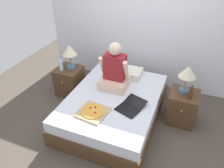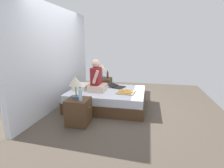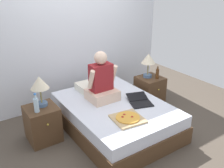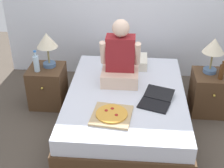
# 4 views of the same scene
# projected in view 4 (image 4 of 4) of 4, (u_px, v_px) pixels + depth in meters

# --- Properties ---
(ground_plane) EXTENTS (5.72, 5.72, 0.00)m
(ground_plane) POSITION_uv_depth(u_px,v_px,m) (125.00, 122.00, 3.86)
(ground_plane) COLOR #4C4238
(bed) EXTENTS (1.40, 1.91, 0.45)m
(bed) POSITION_uv_depth(u_px,v_px,m) (126.00, 108.00, 3.74)
(bed) COLOR #4C331E
(bed) RESTS_ON ground
(nightstand_left) EXTENTS (0.44, 0.47, 0.53)m
(nightstand_left) POSITION_uv_depth(u_px,v_px,m) (48.00, 86.00, 4.09)
(nightstand_left) COLOR #4C331E
(nightstand_left) RESTS_ON ground
(lamp_on_left_nightstand) EXTENTS (0.26, 0.26, 0.45)m
(lamp_on_left_nightstand) POSITION_uv_depth(u_px,v_px,m) (47.00, 43.00, 3.83)
(lamp_on_left_nightstand) COLOR #4C6B93
(lamp_on_left_nightstand) RESTS_ON nightstand_left
(water_bottle) EXTENTS (0.07, 0.07, 0.28)m
(water_bottle) POSITION_uv_depth(u_px,v_px,m) (36.00, 63.00, 3.83)
(water_bottle) COLOR silver
(water_bottle) RESTS_ON nightstand_left
(nightstand_right) EXTENTS (0.44, 0.47, 0.53)m
(nightstand_right) POSITION_uv_depth(u_px,v_px,m) (209.00, 93.00, 3.95)
(nightstand_right) COLOR #4C331E
(nightstand_right) RESTS_ON ground
(lamp_on_right_nightstand) EXTENTS (0.26, 0.26, 0.45)m
(lamp_on_right_nightstand) POSITION_uv_depth(u_px,v_px,m) (214.00, 48.00, 3.69)
(lamp_on_right_nightstand) COLOR #4C6B93
(lamp_on_right_nightstand) RESTS_ON nightstand_right
(beer_bottle) EXTENTS (0.06, 0.06, 0.23)m
(beer_bottle) POSITION_uv_depth(u_px,v_px,m) (222.00, 71.00, 3.67)
(beer_bottle) COLOR #512D14
(beer_bottle) RESTS_ON nightstand_right
(pillow) EXTENTS (0.52, 0.34, 0.12)m
(pillow) POSITION_uv_depth(u_px,v_px,m) (128.00, 61.00, 4.17)
(pillow) COLOR silver
(pillow) RESTS_ON bed
(person_seated) EXTENTS (0.47, 0.40, 0.78)m
(person_seated) POSITION_uv_depth(u_px,v_px,m) (120.00, 60.00, 3.69)
(person_seated) COLOR beige
(person_seated) RESTS_ON bed
(laptop) EXTENTS (0.43, 0.49, 0.07)m
(laptop) POSITION_uv_depth(u_px,v_px,m) (156.00, 101.00, 3.42)
(laptop) COLOR black
(laptop) RESTS_ON bed
(pizza_box) EXTENTS (0.44, 0.44, 0.05)m
(pizza_box) POSITION_uv_depth(u_px,v_px,m) (112.00, 115.00, 3.20)
(pizza_box) COLOR tan
(pizza_box) RESTS_ON bed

